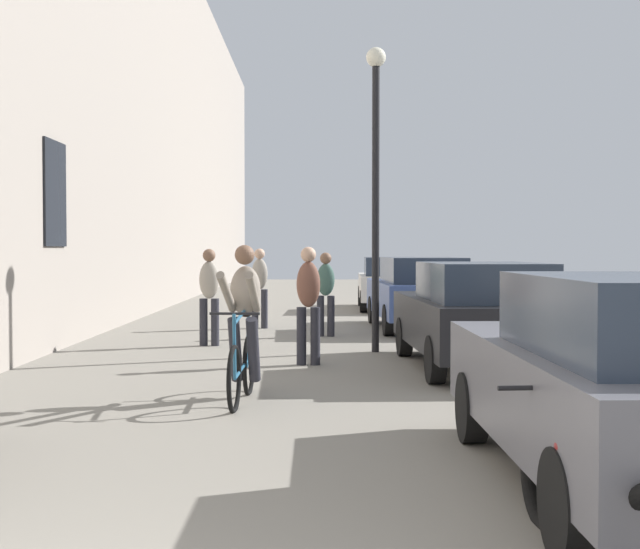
# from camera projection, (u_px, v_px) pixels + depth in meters

# --- Properties ---
(building_facade_left) EXTENTS (0.54, 68.00, 11.27)m
(building_facade_left) POSITION_uv_depth(u_px,v_px,m) (86.00, 45.00, 16.57)
(building_facade_left) COLOR gray
(building_facade_left) RESTS_ON ground_plane
(cyclist_on_bicycle) EXTENTS (0.52, 1.76, 1.74)m
(cyclist_on_bicycle) POSITION_uv_depth(u_px,v_px,m) (243.00, 327.00, 9.35)
(cyclist_on_bicycle) COLOR black
(cyclist_on_bicycle) RESTS_ON ground_plane
(pedestrian_near) EXTENTS (0.35, 0.25, 1.70)m
(pedestrian_near) POSITION_uv_depth(u_px,v_px,m) (308.00, 298.00, 12.20)
(pedestrian_near) COLOR #26262D
(pedestrian_near) RESTS_ON ground_plane
(pedestrian_mid) EXTENTS (0.35, 0.25, 1.67)m
(pedestrian_mid) POSITION_uv_depth(u_px,v_px,m) (209.00, 291.00, 14.63)
(pedestrian_mid) COLOR #26262D
(pedestrian_mid) RESTS_ON ground_plane
(pedestrian_far) EXTENTS (0.36, 0.28, 1.60)m
(pedestrian_far) POSITION_uv_depth(u_px,v_px,m) (326.00, 289.00, 16.23)
(pedestrian_far) COLOR #26262D
(pedestrian_far) RESTS_ON ground_plane
(pedestrian_furthest) EXTENTS (0.37, 0.28, 1.68)m
(pedestrian_furthest) POSITION_uv_depth(u_px,v_px,m) (260.00, 283.00, 17.88)
(pedestrian_furthest) COLOR #26262D
(pedestrian_furthest) RESTS_ON ground_plane
(street_lamp) EXTENTS (0.32, 0.32, 4.90)m
(street_lamp) POSITION_uv_depth(u_px,v_px,m) (376.00, 159.00, 13.69)
(street_lamp) COLOR black
(street_lamp) RESTS_ON ground_plane
(parked_car_nearest) EXTENTS (1.79, 4.20, 1.49)m
(parked_car_nearest) POSITION_uv_depth(u_px,v_px,m) (630.00, 380.00, 5.80)
(parked_car_nearest) COLOR #595960
(parked_car_nearest) RESTS_ON ground_plane
(parked_car_second) EXTENTS (1.88, 4.22, 1.48)m
(parked_car_second) POSITION_uv_depth(u_px,v_px,m) (476.00, 314.00, 11.76)
(parked_car_second) COLOR black
(parked_car_second) RESTS_ON ground_plane
(parked_car_third) EXTENTS (1.91, 4.27, 1.50)m
(parked_car_third) POSITION_uv_depth(u_px,v_px,m) (419.00, 292.00, 17.60)
(parked_car_third) COLOR #384C84
(parked_car_third) RESTS_ON ground_plane
(parked_car_fourth) EXTENTS (1.83, 4.12, 1.45)m
(parked_car_fourth) POSITION_uv_depth(u_px,v_px,m) (390.00, 282.00, 23.50)
(parked_car_fourth) COLOR beige
(parked_car_fourth) RESTS_ON ground_plane
(parked_motorcycle) EXTENTS (0.62, 2.15, 0.92)m
(parked_motorcycle) POSITION_uv_depth(u_px,v_px,m) (592.00, 494.00, 4.37)
(parked_motorcycle) COLOR black
(parked_motorcycle) RESTS_ON ground_plane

